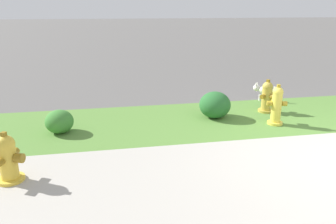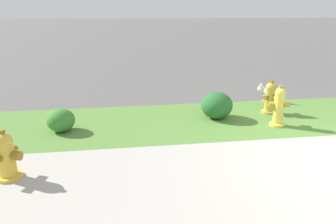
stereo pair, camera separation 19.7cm
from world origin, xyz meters
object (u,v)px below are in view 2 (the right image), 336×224
(fire_hydrant_at_driveway, at_px, (270,98))
(shrub_bush_near_lamp, at_px, (61,120))
(small_white_dog, at_px, (268,91))
(shrub_bush_far_verge, at_px, (217,105))
(fire_hydrant_by_grass_verge, at_px, (6,156))
(fire_hydrant_across_street, at_px, (279,107))

(fire_hydrant_at_driveway, relative_size, shrub_bush_near_lamp, 1.42)
(small_white_dog, bearing_deg, fire_hydrant_at_driveway, 108.13)
(fire_hydrant_at_driveway, distance_m, shrub_bush_far_verge, 1.18)
(fire_hydrant_by_grass_verge, bearing_deg, shrub_bush_far_verge, 139.21)
(small_white_dog, relative_size, shrub_bush_far_verge, 0.72)
(fire_hydrant_across_street, relative_size, fire_hydrant_by_grass_verge, 1.15)
(small_white_dog, bearing_deg, fire_hydrant_by_grass_verge, 71.59)
(fire_hydrant_at_driveway, relative_size, shrub_bush_far_verge, 1.12)
(fire_hydrant_at_driveway, xyz_separation_m, shrub_bush_near_lamp, (-4.08, -0.45, -0.12))
(fire_hydrant_at_driveway, bearing_deg, shrub_bush_far_verge, -21.93)
(fire_hydrant_across_street, relative_size, small_white_dog, 1.73)
(shrub_bush_near_lamp, bearing_deg, shrub_bush_far_verge, 5.77)
(fire_hydrant_by_grass_verge, xyz_separation_m, shrub_bush_far_verge, (3.30, 1.92, -0.05))
(fire_hydrant_across_street, distance_m, shrub_bush_near_lamp, 3.91)
(small_white_dog, height_order, shrub_bush_far_verge, shrub_bush_far_verge)
(shrub_bush_far_verge, xyz_separation_m, shrub_bush_near_lamp, (-2.90, -0.29, -0.06))
(fire_hydrant_at_driveway, bearing_deg, fire_hydrant_by_grass_verge, -4.53)
(fire_hydrant_across_street, bearing_deg, fire_hydrant_at_driveway, 90.80)
(small_white_dog, relative_size, shrub_bush_near_lamp, 0.91)
(fire_hydrant_across_street, height_order, shrub_bush_near_lamp, fire_hydrant_across_street)
(shrub_bush_far_verge, bearing_deg, fire_hydrant_by_grass_verge, -149.90)
(fire_hydrant_across_street, height_order, fire_hydrant_at_driveway, fire_hydrant_across_street)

